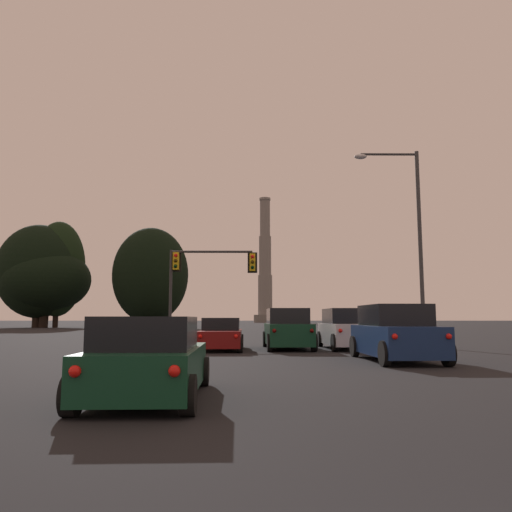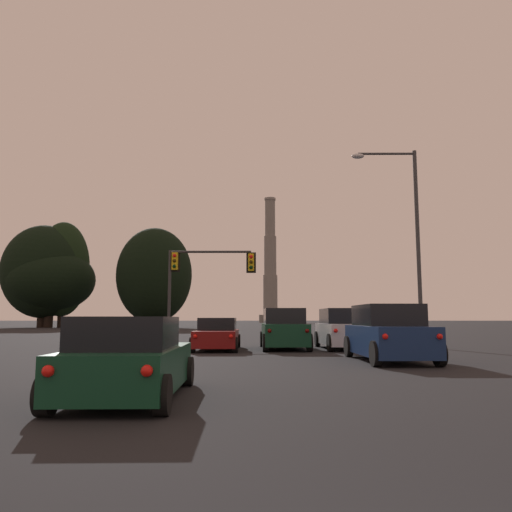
{
  "view_description": "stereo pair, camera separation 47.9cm",
  "coord_description": "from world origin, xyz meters",
  "px_view_note": "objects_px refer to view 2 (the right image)",
  "views": [
    {
      "loc": [
        -1.52,
        -1.67,
        1.41
      ],
      "look_at": [
        -1.26,
        34.0,
        5.87
      ],
      "focal_mm": 35.0,
      "sensor_mm": 36.0,
      "label": 1
    },
    {
      "loc": [
        -1.04,
        -1.67,
        1.41
      ],
      "look_at": [
        -1.26,
        34.0,
        5.87
      ],
      "focal_mm": 35.0,
      "sensor_mm": 36.0,
      "label": 2
    }
  ],
  "objects_px": {
    "hatchback_left_lane_third": "(129,361)",
    "suv_center_lane_front": "(284,329)",
    "traffic_light_overhead_left": "(199,271)",
    "suv_right_lane_front": "(343,329)",
    "sedan_left_lane_front": "(217,335)",
    "street_lamp": "(408,226)",
    "suv_right_lane_second": "(388,334)",
    "smokestack": "(270,273)"
  },
  "relations": [
    {
      "from": "traffic_light_overhead_left",
      "to": "street_lamp",
      "type": "bearing_deg",
      "value": -24.32
    },
    {
      "from": "suv_center_lane_front",
      "to": "street_lamp",
      "type": "distance_m",
      "value": 8.26
    },
    {
      "from": "hatchback_left_lane_third",
      "to": "traffic_light_overhead_left",
      "type": "distance_m",
      "value": 21.11
    },
    {
      "from": "suv_right_lane_second",
      "to": "sedan_left_lane_front",
      "type": "distance_m",
      "value": 8.55
    },
    {
      "from": "suv_right_lane_second",
      "to": "sedan_left_lane_front",
      "type": "relative_size",
      "value": 1.05
    },
    {
      "from": "traffic_light_overhead_left",
      "to": "suv_center_lane_front",
      "type": "bearing_deg",
      "value": -53.42
    },
    {
      "from": "suv_center_lane_front",
      "to": "suv_right_lane_front",
      "type": "bearing_deg",
      "value": 0.55
    },
    {
      "from": "suv_center_lane_front",
      "to": "sedan_left_lane_front",
      "type": "distance_m",
      "value": 3.11
    },
    {
      "from": "traffic_light_overhead_left",
      "to": "suv_right_lane_front",
      "type": "bearing_deg",
      "value": -39.99
    },
    {
      "from": "suv_right_lane_second",
      "to": "traffic_light_overhead_left",
      "type": "height_order",
      "value": "traffic_light_overhead_left"
    },
    {
      "from": "suv_center_lane_front",
      "to": "traffic_light_overhead_left",
      "type": "height_order",
      "value": "traffic_light_overhead_left"
    },
    {
      "from": "suv_right_lane_front",
      "to": "suv_right_lane_second",
      "type": "xyz_separation_m",
      "value": [
        0.38,
        -6.65,
        0.0
      ]
    },
    {
      "from": "suv_right_lane_second",
      "to": "smokestack",
      "type": "bearing_deg",
      "value": 88.73
    },
    {
      "from": "sedan_left_lane_front",
      "to": "street_lamp",
      "type": "height_order",
      "value": "street_lamp"
    },
    {
      "from": "suv_right_lane_second",
      "to": "traffic_light_overhead_left",
      "type": "distance_m",
      "value": 15.5
    },
    {
      "from": "suv_right_lane_front",
      "to": "traffic_light_overhead_left",
      "type": "xyz_separation_m",
      "value": [
        -7.5,
        6.29,
        3.3
      ]
    },
    {
      "from": "suv_center_lane_front",
      "to": "traffic_light_overhead_left",
      "type": "xyz_separation_m",
      "value": [
        -4.74,
        6.39,
        3.3
      ]
    },
    {
      "from": "hatchback_left_lane_third",
      "to": "suv_center_lane_front",
      "type": "bearing_deg",
      "value": 74.84
    },
    {
      "from": "street_lamp",
      "to": "suv_right_lane_front",
      "type": "bearing_deg",
      "value": -160.44
    },
    {
      "from": "traffic_light_overhead_left",
      "to": "suv_right_lane_second",
      "type": "bearing_deg",
      "value": -58.66
    },
    {
      "from": "smokestack",
      "to": "sedan_left_lane_front",
      "type": "bearing_deg",
      "value": -92.3
    },
    {
      "from": "suv_center_lane_front",
      "to": "smokestack",
      "type": "xyz_separation_m",
      "value": [
        2.5,
        136.99,
        15.07
      ]
    },
    {
      "from": "suv_center_lane_front",
      "to": "smokestack",
      "type": "height_order",
      "value": "smokestack"
    },
    {
      "from": "traffic_light_overhead_left",
      "to": "street_lamp",
      "type": "xyz_separation_m",
      "value": [
        11.09,
        -5.01,
        1.79
      ]
    },
    {
      "from": "suv_right_lane_front",
      "to": "sedan_left_lane_front",
      "type": "height_order",
      "value": "suv_right_lane_front"
    },
    {
      "from": "suv_right_lane_second",
      "to": "hatchback_left_lane_third",
      "type": "relative_size",
      "value": 1.19
    },
    {
      "from": "suv_center_lane_front",
      "to": "street_lamp",
      "type": "bearing_deg",
      "value": 10.74
    },
    {
      "from": "hatchback_left_lane_third",
      "to": "traffic_light_overhead_left",
      "type": "bearing_deg",
      "value": 91.87
    },
    {
      "from": "suv_right_lane_front",
      "to": "smokestack",
      "type": "bearing_deg",
      "value": 88.6
    },
    {
      "from": "suv_right_lane_front",
      "to": "suv_center_lane_front",
      "type": "xyz_separation_m",
      "value": [
        -2.76,
        -0.1,
        0.0
      ]
    },
    {
      "from": "hatchback_left_lane_third",
      "to": "suv_center_lane_front",
      "type": "xyz_separation_m",
      "value": [
        3.45,
        14.39,
        0.23
      ]
    },
    {
      "from": "traffic_light_overhead_left",
      "to": "street_lamp",
      "type": "distance_m",
      "value": 12.31
    },
    {
      "from": "sedan_left_lane_front",
      "to": "suv_center_lane_front",
      "type": "bearing_deg",
      "value": 11.33
    },
    {
      "from": "suv_right_lane_front",
      "to": "suv_center_lane_front",
      "type": "bearing_deg",
      "value": -179.49
    },
    {
      "from": "suv_right_lane_front",
      "to": "sedan_left_lane_front",
      "type": "distance_m",
      "value": 5.84
    },
    {
      "from": "suv_right_lane_second",
      "to": "street_lamp",
      "type": "height_order",
      "value": "street_lamp"
    },
    {
      "from": "suv_center_lane_front",
      "to": "street_lamp",
      "type": "height_order",
      "value": "street_lamp"
    },
    {
      "from": "sedan_left_lane_front",
      "to": "street_lamp",
      "type": "xyz_separation_m",
      "value": [
        9.39,
        2.02,
        5.32
      ]
    },
    {
      "from": "sedan_left_lane_front",
      "to": "street_lamp",
      "type": "distance_m",
      "value": 10.98
    },
    {
      "from": "suv_center_lane_front",
      "to": "smokestack",
      "type": "relative_size",
      "value": 0.12
    },
    {
      "from": "suv_right_lane_front",
      "to": "suv_center_lane_front",
      "type": "height_order",
      "value": "same"
    },
    {
      "from": "sedan_left_lane_front",
      "to": "traffic_light_overhead_left",
      "type": "relative_size",
      "value": 0.86
    }
  ]
}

